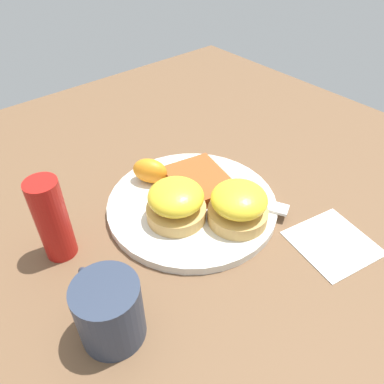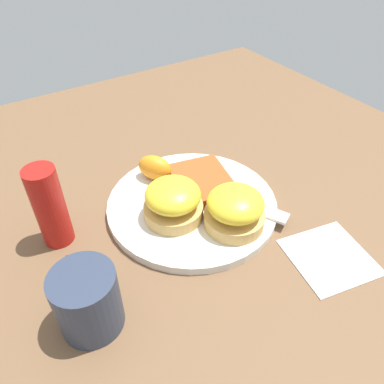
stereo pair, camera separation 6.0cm
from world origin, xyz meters
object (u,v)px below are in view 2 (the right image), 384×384
(hashbrown_patty, at_px, (202,182))
(orange_wedge, at_px, (155,168))
(cup, at_px, (87,300))
(fork, at_px, (235,200))
(condiment_bottle, at_px, (50,207))
(sandwich_benedict_left, at_px, (173,201))
(sandwich_benedict_right, at_px, (235,209))

(hashbrown_patty, height_order, orange_wedge, orange_wedge)
(orange_wedge, xyz_separation_m, cup, (-0.19, 0.19, 0.01))
(fork, xyz_separation_m, cup, (-0.07, 0.27, 0.03))
(condiment_bottle, bearing_deg, hashbrown_patty, -96.78)
(orange_wedge, relative_size, fork, 0.31)
(orange_wedge, bearing_deg, fork, -147.87)
(fork, xyz_separation_m, condiment_bottle, (0.09, 0.26, 0.05))
(orange_wedge, distance_m, fork, 0.15)
(sandwich_benedict_left, height_order, sandwich_benedict_right, same)
(fork, relative_size, condiment_bottle, 1.48)
(fork, distance_m, cup, 0.28)
(sandwich_benedict_right, relative_size, condiment_bottle, 0.71)
(cup, bearing_deg, hashbrown_patty, -62.67)
(hashbrown_patty, bearing_deg, sandwich_benedict_left, 114.18)
(cup, bearing_deg, fork, -76.04)
(cup, bearing_deg, condiment_bottle, -3.19)
(sandwich_benedict_left, xyz_separation_m, hashbrown_patty, (0.03, -0.08, -0.02))
(sandwich_benedict_right, relative_size, orange_wedge, 1.53)
(sandwich_benedict_right, xyz_separation_m, cup, (-0.03, 0.24, -0.00))
(hashbrown_patty, distance_m, fork, 0.07)
(hashbrown_patty, xyz_separation_m, condiment_bottle, (0.03, 0.24, 0.04))
(condiment_bottle, bearing_deg, orange_wedge, -79.00)
(sandwich_benedict_left, relative_size, cup, 0.87)
(sandwich_benedict_left, bearing_deg, cup, 118.68)
(sandwich_benedict_right, height_order, cup, cup)
(sandwich_benedict_left, bearing_deg, orange_wedge, -12.50)
(sandwich_benedict_right, relative_size, fork, 0.48)
(sandwich_benedict_right, relative_size, cup, 0.87)
(fork, bearing_deg, hashbrown_patty, 21.32)
(hashbrown_patty, xyz_separation_m, fork, (-0.06, -0.02, -0.01))
(sandwich_benedict_left, distance_m, cup, 0.20)
(sandwich_benedict_left, distance_m, sandwich_benedict_right, 0.09)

